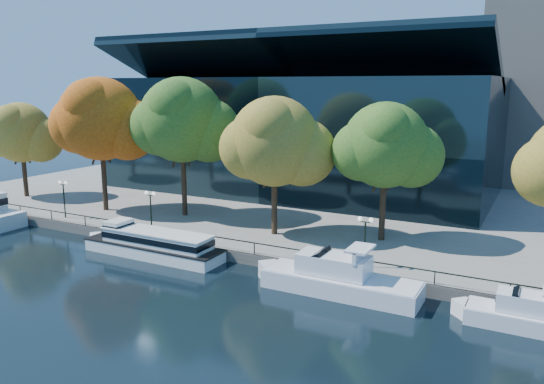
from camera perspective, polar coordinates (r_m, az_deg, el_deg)
The scene contains 15 objects.
ground at distance 45.91m, azimuth -9.42°, elevation -7.95°, with size 160.00×160.00×0.00m, color black.
promenade at distance 76.84m, azimuth 7.18°, elevation 0.41°, with size 90.00×67.08×1.00m.
railing at distance 47.81m, azimuth -7.14°, elevation -4.65°, with size 88.20×0.08×0.99m.
convention_building at distance 73.05m, azimuth 3.09°, elevation 6.26°, with size 50.00×24.57×21.43m.
tour_boat at distance 49.13m, azimuth -12.99°, elevation -5.31°, with size 14.97×3.34×2.84m.
cruiser_near at distance 39.95m, azimuth 6.70°, elevation -9.09°, with size 12.97×3.34×3.76m.
cruiser_far at distance 37.78m, azimuth 25.75°, elevation -11.83°, with size 9.04×2.51×2.95m.
tree_0 at distance 74.22m, azimuth -25.35°, elevation 5.67°, with size 9.45×7.75×11.99m.
tree_1 at distance 62.34m, azimuth -17.89°, elevation 7.30°, with size 11.60×9.51×15.04m.
tree_2 at distance 57.65m, azimuth -9.56°, elevation 7.45°, with size 11.40×9.35×15.01m.
tree_3 at distance 49.57m, azimuth 0.41°, elevation 5.23°, with size 10.58×8.68×13.17m.
tree_4 at distance 48.69m, azimuth 12.24°, elevation 4.74°, with size 9.69×7.95×12.70m.
lamp_0 at distance 61.08m, azimuth -21.52°, elevation 0.14°, with size 1.26×0.36×4.03m.
lamp_1 at distance 52.65m, azimuth -12.94°, elevation -1.06°, with size 1.26×0.36×4.03m.
lamp_2 at distance 42.13m, azimuth 9.99°, elevation -4.07°, with size 1.26×0.36×4.03m.
Camera 1 is at (26.58, -34.22, 15.17)m, focal length 35.00 mm.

